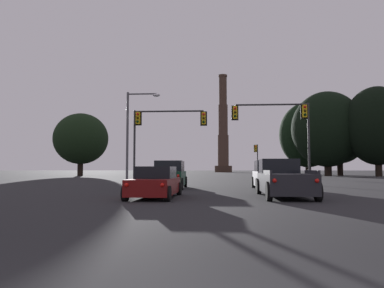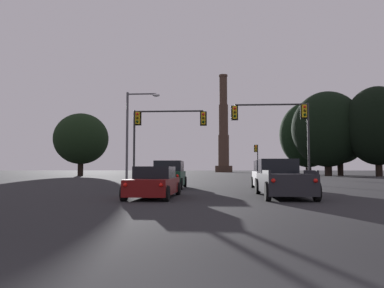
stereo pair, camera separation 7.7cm
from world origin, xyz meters
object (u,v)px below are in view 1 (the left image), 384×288
at_px(sedan_left_lane_second, 155,183).
at_px(suv_left_lane_front, 170,175).
at_px(suv_right_lane_front, 270,175).
at_px(smokestack, 223,134).
at_px(pickup_truck_right_lane_second, 283,180).
at_px(street_lamp, 133,127).
at_px(traffic_light_overhead_left, 158,127).
at_px(traffic_light_overhead_right, 283,122).
at_px(traffic_light_far_right, 257,155).

xyz_separation_m(sedan_left_lane_second, suv_left_lane_front, (-0.35, 8.25, 0.23)).
relative_size(suv_right_lane_front, smokestack, 0.13).
bearing_deg(pickup_truck_right_lane_second, street_lamp, 129.40).
distance_m(suv_left_lane_front, traffic_light_overhead_left, 7.86).
height_order(pickup_truck_right_lane_second, traffic_light_overhead_right, traffic_light_overhead_right).
distance_m(sedan_left_lane_second, street_lamp, 14.99).
height_order(sedan_left_lane_second, pickup_truck_right_lane_second, pickup_truck_right_lane_second).
xyz_separation_m(suv_left_lane_front, suv_right_lane_front, (6.62, -0.78, 0.00)).
bearing_deg(traffic_light_far_right, traffic_light_overhead_left, -110.29).
relative_size(pickup_truck_right_lane_second, traffic_light_overhead_left, 0.85).
relative_size(pickup_truck_right_lane_second, smokestack, 0.14).
xyz_separation_m(suv_right_lane_front, street_lamp, (-10.45, 6.32, 3.91)).
bearing_deg(street_lamp, sedan_left_lane_second, -73.15).
xyz_separation_m(traffic_light_far_right, street_lamp, (-13.88, -33.05, 1.22)).
relative_size(suv_left_lane_front, street_lamp, 0.63).
height_order(street_lamp, smokestack, smokestack).
bearing_deg(pickup_truck_right_lane_second, traffic_light_far_right, 86.42).
bearing_deg(sedan_left_lane_second, suv_right_lane_front, 51.26).
xyz_separation_m(suv_left_lane_front, pickup_truck_right_lane_second, (6.33, -7.30, -0.09)).
bearing_deg(pickup_truck_right_lane_second, smokestack, 91.19).
distance_m(traffic_light_far_right, smokestack, 82.58).
bearing_deg(traffic_light_overhead_right, smokestack, 91.32).
xyz_separation_m(traffic_light_far_right, traffic_light_overhead_left, (-11.86, -32.09, 1.34)).
relative_size(suv_right_lane_front, traffic_light_far_right, 0.91).
xyz_separation_m(traffic_light_overhead_right, street_lamp, (-12.51, -0.12, -0.37)).
height_order(sedan_left_lane_second, traffic_light_far_right, traffic_light_far_right).
height_order(traffic_light_overhead_right, traffic_light_overhead_left, traffic_light_overhead_right).
bearing_deg(pickup_truck_right_lane_second, suv_right_lane_front, 88.47).
relative_size(traffic_light_overhead_left, street_lamp, 0.83).
bearing_deg(traffic_light_overhead_left, suv_left_lane_front, -74.46).
bearing_deg(traffic_light_far_right, smokestack, 92.82).
relative_size(suv_left_lane_front, traffic_light_overhead_right, 0.73).
bearing_deg(street_lamp, suv_right_lane_front, -31.15).
bearing_deg(sedan_left_lane_second, traffic_light_far_right, 79.56).
bearing_deg(traffic_light_overhead_right, street_lamp, -179.43).
bearing_deg(traffic_light_overhead_right, suv_left_lane_front, -146.88).
relative_size(pickup_truck_right_lane_second, traffic_light_overhead_right, 0.82).
xyz_separation_m(suv_left_lane_front, street_lamp, (-3.83, 5.54, 3.91)).
relative_size(sedan_left_lane_second, street_lamp, 0.61).
height_order(suv_left_lane_front, street_lamp, street_lamp).
height_order(suv_left_lane_front, traffic_light_overhead_left, traffic_light_overhead_left).
distance_m(sedan_left_lane_second, pickup_truck_right_lane_second, 6.05).
relative_size(pickup_truck_right_lane_second, street_lamp, 0.71).
bearing_deg(smokestack, suv_left_lane_front, -92.87).
relative_size(sedan_left_lane_second, suv_left_lane_front, 0.96).
xyz_separation_m(traffic_light_far_right, smokestack, (-4.02, 81.70, 11.38)).
xyz_separation_m(traffic_light_overhead_left, smokestack, (7.84, 113.79, 10.04)).
relative_size(traffic_light_far_right, street_lamp, 0.70).
bearing_deg(sedan_left_lane_second, traffic_light_overhead_right, 60.34).
bearing_deg(sedan_left_lane_second, suv_left_lane_front, 93.70).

